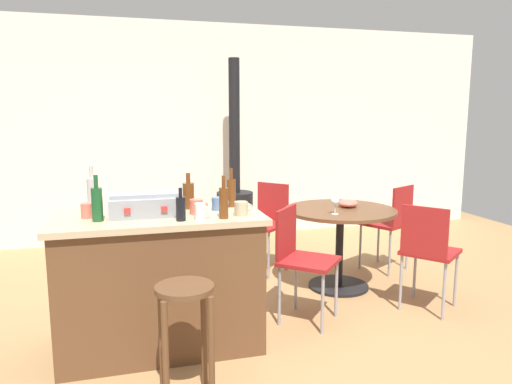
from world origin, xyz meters
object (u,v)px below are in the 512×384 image
object	(u,v)px
wooden_stool	(185,319)
bottle_1	(181,208)
bottle_0	(188,195)
bottle_3	(97,203)
cup_3	(201,211)
cup_2	(88,210)
toolbox	(145,205)
folding_chair_near	(267,219)
folding_chair_left	(428,248)
folding_chair_right	(391,220)
cup_1	(197,207)
wine_glass	(335,202)
kitchen_island	(160,281)
cup_4	(241,208)
bottle_5	(224,202)
wood_stove	(235,202)
folding_chair_far	(300,254)
dining_table	(340,227)
bottle_4	(92,194)
cup_0	(218,204)
bottle_2	(231,192)
serving_bowl	(348,203)

from	to	relation	value
wooden_stool	bottle_1	bearing A→B (deg)	84.70
bottle_0	bottle_3	xyz separation A→B (m)	(-0.60, -0.25, 0.01)
wooden_stool	cup_3	xyz separation A→B (m)	(0.17, 0.49, 0.49)
bottle_1	cup_2	distance (m)	0.62
bottle_0	cup_3	distance (m)	0.37
bottle_3	cup_2	world-z (taller)	bottle_3
bottle_3	toolbox	bearing A→B (deg)	19.28
folding_chair_near	folding_chair_left	size ratio (longest dim) A/B	1.01
folding_chair_right	toolbox	xyz separation A→B (m)	(-2.45, -1.01, 0.47)
toolbox	cup_1	size ratio (longest dim) A/B	3.67
wine_glass	bottle_0	bearing A→B (deg)	-164.33
kitchen_island	cup_4	world-z (taller)	cup_4
wine_glass	bottle_3	bearing A→B (deg)	-162.02
bottle_5	wood_stove	bearing A→B (deg)	75.65
folding_chair_left	bottle_3	xyz separation A→B (m)	(-2.48, -0.13, 0.51)
kitchen_island	cup_1	size ratio (longest dim) A/B	11.06
folding_chair_near	cup_4	bearing A→B (deg)	-112.45
folding_chair_left	bottle_1	distance (m)	2.05
folding_chair_right	bottle_0	bearing A→B (deg)	-158.04
folding_chair_far	bottle_3	xyz separation A→B (m)	(-1.44, -0.25, 0.51)
dining_table	bottle_4	world-z (taller)	bottle_4
dining_table	folding_chair_left	xyz separation A→B (m)	(0.44, -0.68, -0.04)
folding_chair_near	cup_0	bearing A→B (deg)	-119.50
bottle_1	bottle_2	world-z (taller)	bottle_2
toolbox	cup_2	size ratio (longest dim) A/B	3.79
cup_3	bottle_4	bearing A→B (deg)	145.98
bottle_5	cup_0	world-z (taller)	bottle_5
bottle_5	cup_1	world-z (taller)	bottle_5
folding_chair_right	cup_3	distance (m)	2.49
folding_chair_left	cup_0	distance (m)	1.75
folding_chair_left	bottle_1	xyz separation A→B (m)	(-1.98, -0.26, 0.48)
wooden_stool	cup_4	size ratio (longest dim) A/B	5.44
wooden_stool	folding_chair_right	xyz separation A→B (m)	(2.29, 1.72, 0.04)
bottle_1	cup_4	size ratio (longest dim) A/B	1.67
folding_chair_right	cup_4	distance (m)	2.24
folding_chair_right	folding_chair_left	bearing A→B (deg)	-104.93
folding_chair_left	bottle_3	size ratio (longest dim) A/B	3.04
cup_0	cup_1	distance (m)	0.19
folding_chair_right	wine_glass	world-z (taller)	same
toolbox	bottle_1	world-z (taller)	bottle_1
cup_1	bottle_0	bearing A→B (deg)	97.25
cup_1	bottle_5	bearing A→B (deg)	-50.69
cup_2	serving_bowl	xyz separation A→B (m)	(2.20, 0.75, -0.20)
bottle_5	cup_3	world-z (taller)	bottle_5
folding_chair_left	cup_1	bearing A→B (deg)	-177.40
wood_stove	bottle_0	size ratio (longest dim) A/B	8.83
kitchen_island	cup_0	xyz separation A→B (m)	(0.41, 0.05, 0.50)
cup_0	wine_glass	distance (m)	1.20
folding_chair_right	cup_4	world-z (taller)	cup_4
dining_table	bottle_1	size ratio (longest dim) A/B	4.80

